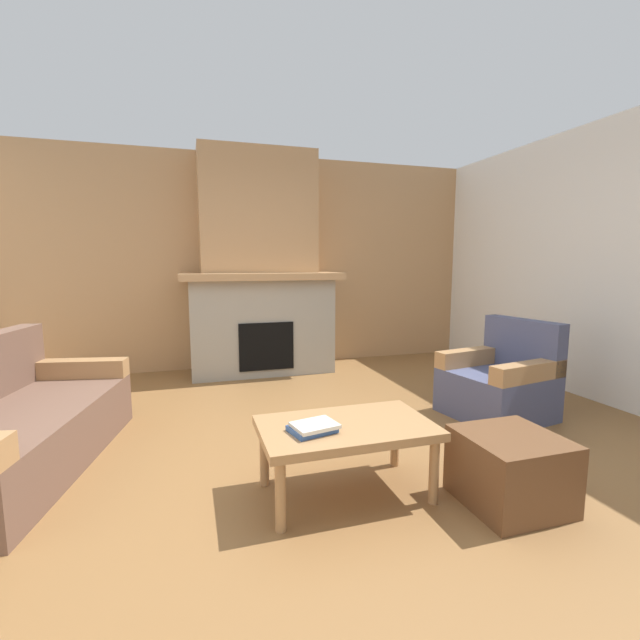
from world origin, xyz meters
TOP-DOWN VIEW (x-y plane):
  - ground at (0.00, 0.00)m, footprint 9.00×9.00m
  - wall_back_wood_panel at (0.00, 3.00)m, footprint 6.00×0.12m
  - fireplace at (0.00, 2.62)m, footprint 1.90×0.82m
  - couch at (-2.00, 0.48)m, footprint 1.16×1.93m
  - armchair at (1.77, 0.40)m, footprint 0.88×0.88m
  - coffee_table at (-0.01, -0.44)m, footprint 1.00×0.60m
  - ottoman at (0.85, -0.80)m, footprint 0.52×0.52m
  - book_stack_near_edge at (-0.22, -0.50)m, footprint 0.28×0.24m

SIDE VIEW (x-z plane):
  - ground at x=0.00m, z-range 0.00..0.00m
  - ottoman at x=0.85m, z-range 0.00..0.40m
  - couch at x=-2.00m, z-range -0.14..0.71m
  - armchair at x=1.77m, z-range -0.13..0.72m
  - coffee_table at x=-0.01m, z-range 0.16..0.59m
  - book_stack_near_edge at x=-0.22m, z-range 0.43..0.48m
  - fireplace at x=0.00m, z-range -0.19..2.51m
  - wall_back_wood_panel at x=0.00m, z-range 0.00..2.70m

